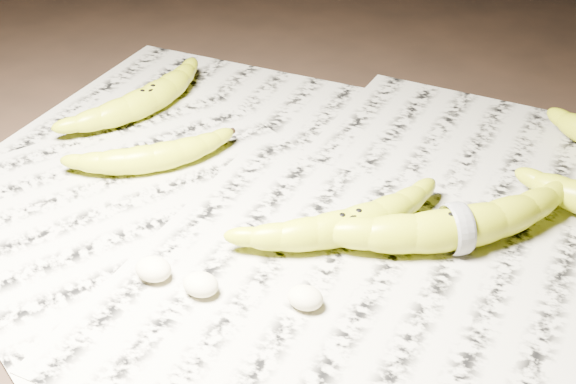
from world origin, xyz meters
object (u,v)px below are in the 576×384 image
at_px(banana_left_a, 147,97).
at_px(banana_center, 349,223).
at_px(banana_left_b, 153,155).
at_px(banana_taped, 457,225).

distance_m(banana_left_a, banana_center, 0.35).
relative_size(banana_left_b, banana_taped, 0.65).
distance_m(banana_left_a, banana_taped, 0.43).
bearing_deg(banana_center, banana_left_b, 123.79).
height_order(banana_left_a, banana_taped, banana_taped).
relative_size(banana_left_a, banana_left_b, 1.26).
distance_m(banana_left_a, banana_left_b, 0.14).
relative_size(banana_left_b, banana_center, 0.83).
distance_m(banana_left_b, banana_taped, 0.34).
relative_size(banana_left_a, banana_taped, 0.82).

